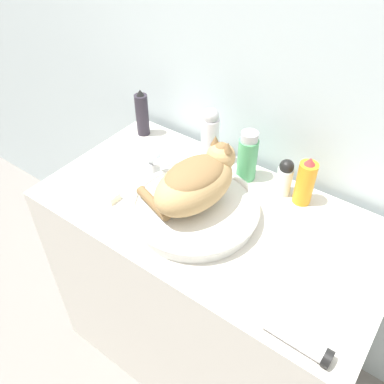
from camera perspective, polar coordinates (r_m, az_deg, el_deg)
name	(u,v)px	position (r m, az deg, el deg)	size (l,w,h in m)	color
wall_back	(280,56)	(1.27, 12.18, 18.22)	(8.00, 0.05, 2.40)	silver
vanity_counter	(207,292)	(1.54, 2.17, -13.89)	(1.06, 0.56, 0.83)	beige
sink_basin	(194,209)	(1.19, 0.34, -2.37)	(0.38, 0.38, 0.05)	silver
cat	(196,180)	(1.13, 0.62, 1.64)	(0.26, 0.29, 0.17)	tan
faucet	(156,162)	(1.31, -5.08, 4.27)	(0.15, 0.08, 0.14)	silver
hairspray_can_black	(142,114)	(1.52, -7.02, 10.83)	(0.05, 0.05, 0.18)	#28232D
lotion_bottle_white	(210,136)	(1.35, 2.54, 7.83)	(0.06, 0.06, 0.21)	silver
deodorant_stick	(285,177)	(1.28, 12.87, 2.04)	(0.05, 0.05, 0.13)	silver
mouthwash_bottle	(248,157)	(1.31, 7.84, 4.91)	(0.06, 0.06, 0.17)	#4CA366
spray_bottle_trigger	(305,182)	(1.25, 15.61, 1.34)	(0.06, 0.06, 0.16)	orange
cream_tube	(298,341)	(0.98, 14.70, -19.54)	(0.16, 0.04, 0.04)	silver
soap_bar	(108,195)	(1.29, -11.67, -0.43)	(0.07, 0.04, 0.02)	beige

